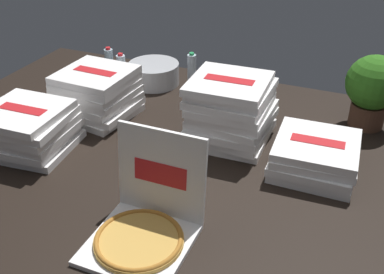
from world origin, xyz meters
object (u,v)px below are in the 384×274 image
pizza_stack_left_far (98,93)px  pizza_stack_left_mid (315,156)px  open_pizza_box (145,223)px  pizza_stack_right_far (30,129)px  water_bottle_0 (192,71)px  water_bottle_1 (110,65)px  water_bottle_2 (122,71)px  pizza_stack_right_near (231,111)px  ice_bucket (154,73)px  potted_plant (373,88)px

pizza_stack_left_far → pizza_stack_left_mid: 1.28m
open_pizza_box → pizza_stack_left_mid: size_ratio=1.05×
pizza_stack_right_far → pizza_stack_left_mid: pizza_stack_right_far is taller
water_bottle_0 → water_bottle_1: (-0.55, -0.12, 0.00)m
open_pizza_box → water_bottle_2: bearing=123.6°
pizza_stack_right_near → water_bottle_0: (-0.46, 0.56, -0.06)m
pizza_stack_right_far → ice_bucket: size_ratio=1.31×
pizza_stack_right_far → water_bottle_2: size_ratio=1.86×
ice_bucket → water_bottle_0: size_ratio=1.42×
ice_bucket → water_bottle_2: size_ratio=1.42×
water_bottle_0 → water_bottle_1: size_ratio=1.00×
open_pizza_box → pizza_stack_left_mid: 0.92m
water_bottle_2 → pizza_stack_left_mid: bearing=-19.4°
pizza_stack_left_mid → pizza_stack_right_near: (-0.47, 0.11, 0.10)m
water_bottle_0 → pizza_stack_left_far: bearing=-121.3°
pizza_stack_left_mid → water_bottle_1: size_ratio=1.73×
pizza_stack_left_mid → potted_plant: 0.62m
pizza_stack_left_far → potted_plant: (1.47, 0.48, 0.10)m
potted_plant → pizza_stack_right_near: bearing=-145.4°
pizza_stack_left_mid → water_bottle_0: water_bottle_0 is taller
water_bottle_1 → water_bottle_2: same height
open_pizza_box → water_bottle_0: size_ratio=1.81×
pizza_stack_left_far → water_bottle_2: bearing=99.9°
pizza_stack_right_far → pizza_stack_left_mid: bearing=15.1°
pizza_stack_right_near → potted_plant: size_ratio=1.03×
ice_bucket → pizza_stack_right_far: bearing=-102.0°
pizza_stack_right_far → water_bottle_2: pizza_stack_right_far is taller
potted_plant → open_pizza_box: bearing=-119.3°
water_bottle_1 → pizza_stack_left_far: bearing=-66.3°
pizza_stack_right_far → water_bottle_0: bearing=65.8°
ice_bucket → potted_plant: 1.39m
open_pizza_box → pizza_stack_left_far: bearing=131.9°
water_bottle_2 → potted_plant: bearing=3.3°
water_bottle_1 → water_bottle_2: (0.13, -0.07, 0.00)m
open_pizza_box → water_bottle_0: bearing=105.5°
ice_bucket → water_bottle_0: (0.26, 0.05, 0.04)m
water_bottle_1 → potted_plant: 1.68m
pizza_stack_right_near → potted_plant: (0.66, 0.46, 0.06)m
water_bottle_0 → pizza_stack_left_mid: bearing=-35.6°
pizza_stack_left_far → water_bottle_0: size_ratio=1.88×
pizza_stack_left_mid → water_bottle_0: 1.14m
pizza_stack_left_mid → potted_plant: potted_plant is taller
ice_bucket → water_bottle_2: water_bottle_2 is taller
pizza_stack_left_far → water_bottle_1: (-0.20, 0.46, -0.02)m
water_bottle_1 → ice_bucket: bearing=14.2°
pizza_stack_right_far → potted_plant: bearing=30.6°
pizza_stack_left_far → pizza_stack_right_near: pizza_stack_right_near is taller
ice_bucket → potted_plant: potted_plant is taller
water_bottle_0 → potted_plant: size_ratio=0.57×
pizza_stack_right_far → pizza_stack_left_mid: 1.44m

